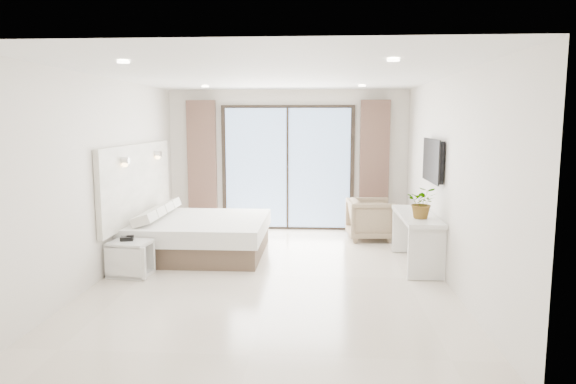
% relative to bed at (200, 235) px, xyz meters
% --- Properties ---
extents(ground, '(6.20, 6.20, 0.00)m').
position_rel_bed_xyz_m(ground, '(1.28, -1.09, -0.30)').
color(ground, beige).
rests_on(ground, ground).
extents(room_shell, '(4.62, 6.22, 2.72)m').
position_rel_bed_xyz_m(room_shell, '(1.08, -0.22, 1.28)').
color(room_shell, silver).
rests_on(room_shell, ground).
extents(bed, '(2.05, 1.95, 0.71)m').
position_rel_bed_xyz_m(bed, '(0.00, 0.00, 0.00)').
color(bed, brown).
rests_on(bed, ground).
extents(nightstand, '(0.58, 0.50, 0.48)m').
position_rel_bed_xyz_m(nightstand, '(-0.68, -1.21, -0.06)').
color(nightstand, silver).
rests_on(nightstand, ground).
extents(phone, '(0.20, 0.17, 0.06)m').
position_rel_bed_xyz_m(phone, '(-0.73, -1.17, 0.21)').
color(phone, black).
rests_on(phone, nightstand).
extents(console_desk, '(0.51, 1.62, 0.77)m').
position_rel_bed_xyz_m(console_desk, '(3.32, -0.45, 0.26)').
color(console_desk, silver).
rests_on(console_desk, ground).
extents(plant, '(0.50, 0.54, 0.35)m').
position_rel_bed_xyz_m(plant, '(3.32, -0.81, 0.64)').
color(plant, '#33662D').
rests_on(plant, console_desk).
extents(armchair, '(0.79, 0.83, 0.80)m').
position_rel_bed_xyz_m(armchair, '(2.82, 1.20, 0.10)').
color(armchair, '#91755E').
rests_on(armchair, ground).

